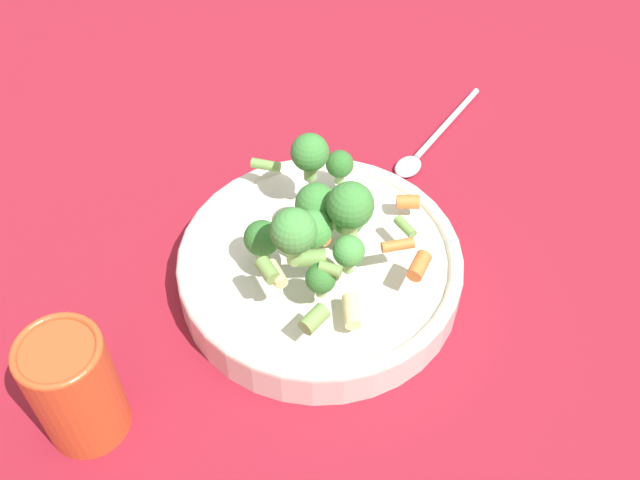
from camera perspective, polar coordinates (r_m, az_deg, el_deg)
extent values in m
plane|color=maroon|center=(0.71, 0.00, -3.23)|extent=(3.00, 3.00, 0.00)
cylinder|color=silver|center=(0.70, 0.00, -2.30)|extent=(0.26, 0.26, 0.04)
torus|color=silver|center=(0.68, 0.00, -1.33)|extent=(0.26, 0.26, 0.01)
cylinder|color=#8CB766|center=(0.67, -0.52, -0.51)|extent=(0.01, 0.01, 0.02)
sphere|color=#479342|center=(0.65, -0.54, 0.87)|extent=(0.04, 0.04, 0.04)
cylinder|color=#8CB766|center=(0.68, -0.56, 1.24)|extent=(0.01, 0.01, 0.02)
sphere|color=#3D8438|center=(0.66, -0.58, 2.76)|extent=(0.04, 0.04, 0.04)
cylinder|color=#8CB766|center=(0.69, -0.44, 5.31)|extent=(0.01, 0.01, 0.02)
sphere|color=#3D8438|center=(0.67, -0.45, 6.73)|extent=(0.03, 0.03, 0.03)
cylinder|color=#8CB766|center=(0.67, -4.30, -1.31)|extent=(0.01, 0.01, 0.01)
sphere|color=#33722D|center=(0.65, -4.41, -0.16)|extent=(0.03, 0.03, 0.03)
cylinder|color=#8CB766|center=(0.63, -1.97, -0.97)|extent=(0.01, 0.01, 0.02)
sphere|color=#479342|center=(0.61, -2.04, 0.68)|extent=(0.04, 0.04, 0.04)
cylinder|color=#8CB766|center=(0.69, 2.09, 0.59)|extent=(0.01, 0.01, 0.01)
sphere|color=#479342|center=(0.68, 2.14, 1.60)|extent=(0.03, 0.03, 0.03)
cylinder|color=#8CB766|center=(0.66, 2.29, 0.80)|extent=(0.01, 0.01, 0.02)
sphere|color=#3D8438|center=(0.64, 2.37, 2.54)|extent=(0.04, 0.04, 0.04)
cylinder|color=#8CB766|center=(0.63, 0.06, -3.83)|extent=(0.01, 0.01, 0.01)
sphere|color=#33722D|center=(0.62, 0.06, -2.93)|extent=(0.03, 0.03, 0.03)
cylinder|color=#8CB766|center=(0.73, 1.48, 4.82)|extent=(0.01, 0.01, 0.01)
sphere|color=#33722D|center=(0.72, 1.51, 5.81)|extent=(0.03, 0.03, 0.03)
cylinder|color=#8CB766|center=(0.64, 2.16, -1.91)|extent=(0.01, 0.01, 0.01)
sphere|color=#479342|center=(0.62, 2.20, -0.85)|extent=(0.03, 0.03, 0.03)
cylinder|color=orange|center=(0.71, 6.71, 2.91)|extent=(0.02, 0.02, 0.01)
cylinder|color=orange|center=(0.64, 5.94, -0.39)|extent=(0.03, 0.01, 0.01)
cylinder|color=#729E4C|center=(0.61, 1.20, -2.19)|extent=(0.02, 0.02, 0.01)
cylinder|color=#729E4C|center=(0.67, 6.52, 0.93)|extent=(0.02, 0.02, 0.01)
cylinder|color=#729E4C|center=(0.60, -0.45, -6.05)|extent=(0.03, 0.03, 0.01)
cylinder|color=beige|center=(0.63, 2.41, -5.44)|extent=(0.02, 0.03, 0.01)
cylinder|color=#729E4C|center=(0.63, -0.64, -1.38)|extent=(0.03, 0.02, 0.01)
cylinder|color=beige|center=(0.61, -3.39, -2.60)|extent=(0.02, 0.03, 0.01)
cylinder|color=#729E4C|center=(0.72, -4.15, 5.72)|extent=(0.03, 0.02, 0.01)
cylinder|color=#729E4C|center=(0.68, -1.24, 2.15)|extent=(0.03, 0.02, 0.01)
cylinder|color=orange|center=(0.66, -0.35, 0.40)|extent=(0.02, 0.02, 0.01)
cylinder|color=#729E4C|center=(0.61, -4.02, -2.33)|extent=(0.02, 0.02, 0.01)
cylinder|color=#729E4C|center=(0.67, 0.97, 1.69)|extent=(0.01, 0.02, 0.01)
cylinder|color=orange|center=(0.64, 7.57, -1.97)|extent=(0.03, 0.03, 0.01)
cylinder|color=#CC4C23|center=(0.62, -18.16, -10.72)|extent=(0.07, 0.07, 0.11)
torus|color=#CC4C23|center=(0.57, -19.45, -7.95)|extent=(0.07, 0.07, 0.01)
cylinder|color=silver|center=(0.88, 9.70, 8.81)|extent=(0.10, 0.11, 0.01)
ellipsoid|color=silver|center=(0.82, 6.72, 5.57)|extent=(0.04, 0.04, 0.01)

